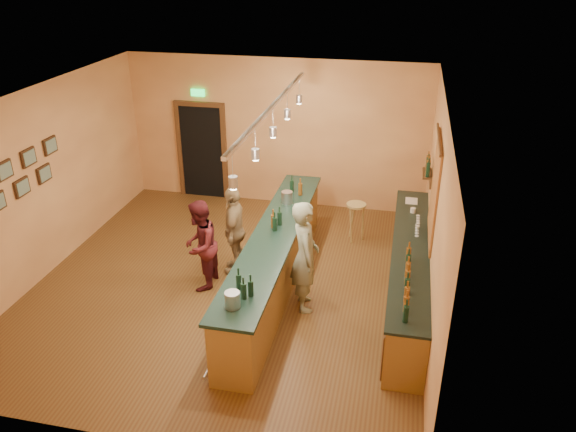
% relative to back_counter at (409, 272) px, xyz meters
% --- Properties ---
extents(floor, '(7.00, 7.00, 0.00)m').
position_rel_back_counter_xyz_m(floor, '(-2.97, -0.18, -0.49)').
color(floor, '#583419').
rests_on(floor, ground).
extents(ceiling, '(6.50, 7.00, 0.02)m').
position_rel_back_counter_xyz_m(ceiling, '(-2.97, -0.18, 2.71)').
color(ceiling, silver).
rests_on(ceiling, wall_back).
extents(wall_back, '(6.50, 0.02, 3.20)m').
position_rel_back_counter_xyz_m(wall_back, '(-2.97, 3.32, 1.11)').
color(wall_back, '#B77544').
rests_on(wall_back, floor).
extents(wall_front, '(6.50, 0.02, 3.20)m').
position_rel_back_counter_xyz_m(wall_front, '(-2.97, -3.68, 1.11)').
color(wall_front, '#B77544').
rests_on(wall_front, floor).
extents(wall_left, '(0.02, 7.00, 3.20)m').
position_rel_back_counter_xyz_m(wall_left, '(-6.22, -0.18, 1.11)').
color(wall_left, '#B77544').
rests_on(wall_left, floor).
extents(wall_right, '(0.02, 7.00, 3.20)m').
position_rel_back_counter_xyz_m(wall_right, '(0.28, -0.18, 1.11)').
color(wall_right, '#B77544').
rests_on(wall_right, floor).
extents(doorway, '(1.15, 0.09, 2.48)m').
position_rel_back_counter_xyz_m(doorway, '(-4.67, 3.30, 0.64)').
color(doorway, black).
rests_on(doorway, wall_back).
extents(tapestry, '(0.03, 1.40, 1.60)m').
position_rel_back_counter_xyz_m(tapestry, '(0.26, 0.22, 1.36)').
color(tapestry, maroon).
rests_on(tapestry, wall_right).
extents(bottle_shelf, '(0.17, 0.55, 0.54)m').
position_rel_back_counter_xyz_m(bottle_shelf, '(0.20, 1.72, 1.18)').
color(bottle_shelf, '#442B14').
rests_on(bottle_shelf, wall_right).
extents(picture_grid, '(0.06, 2.20, 0.70)m').
position_rel_back_counter_xyz_m(picture_grid, '(-6.18, -0.93, 1.46)').
color(picture_grid, '#382111').
rests_on(picture_grid, wall_left).
extents(back_counter, '(0.60, 4.55, 1.27)m').
position_rel_back_counter_xyz_m(back_counter, '(0.00, 0.00, 0.00)').
color(back_counter, brown).
rests_on(back_counter, floor).
extents(tasting_bar, '(0.74, 5.10, 1.38)m').
position_rel_back_counter_xyz_m(tasting_bar, '(-2.18, -0.18, 0.12)').
color(tasting_bar, brown).
rests_on(tasting_bar, floor).
extents(pendant_track, '(0.11, 4.60, 0.50)m').
position_rel_back_counter_xyz_m(pendant_track, '(-2.18, -0.18, 2.50)').
color(pendant_track, silver).
rests_on(pendant_track, ceiling).
extents(bartender, '(0.62, 0.77, 1.83)m').
position_rel_back_counter_xyz_m(bartender, '(-1.60, -0.57, 0.43)').
color(bartender, gray).
rests_on(bartender, floor).
extents(customer_a, '(0.60, 0.77, 1.56)m').
position_rel_back_counter_xyz_m(customer_a, '(-3.40, -0.36, 0.30)').
color(customer_a, '#59191E').
rests_on(customer_a, floor).
extents(customer_b, '(0.51, 0.98, 1.60)m').
position_rel_back_counter_xyz_m(customer_b, '(-3.00, 0.27, 0.31)').
color(customer_b, '#997A51').
rests_on(customer_b, floor).
extents(bar_stool, '(0.38, 0.38, 0.78)m').
position_rel_back_counter_xyz_m(bar_stool, '(-1.05, 1.84, 0.15)').
color(bar_stool, '#A08348').
rests_on(bar_stool, floor).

